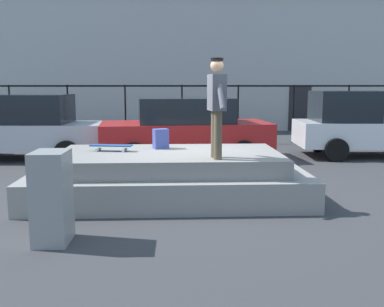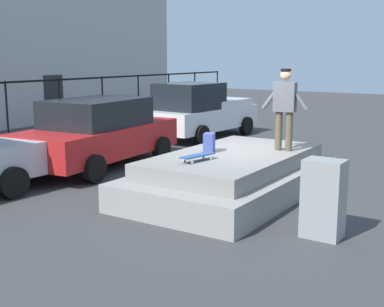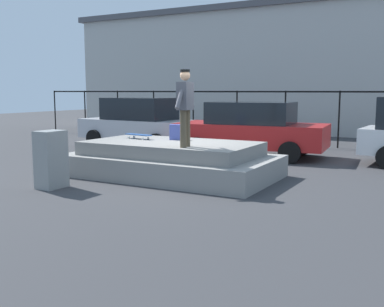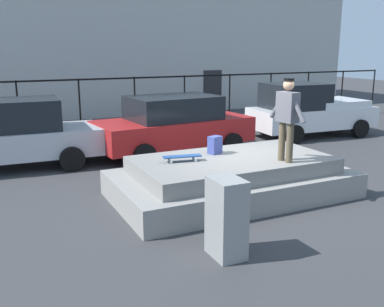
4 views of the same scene
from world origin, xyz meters
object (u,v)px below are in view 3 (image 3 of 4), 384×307
object	(u,v)px
car_silver_sedan_near	(139,122)
car_red_sedan_mid	(251,129)
utility_box	(51,159)
skateboarder	(185,103)
backpack	(176,132)
skateboard	(138,135)

from	to	relation	value
car_silver_sedan_near	car_red_sedan_mid	size ratio (longest dim) A/B	0.97
utility_box	car_silver_sedan_near	bearing A→B (deg)	110.98
car_silver_sedan_near	utility_box	xyz separation A→B (m)	(2.54, -6.83, -0.29)
skateboarder	utility_box	world-z (taller)	skateboarder
backpack	skateboard	bearing A→B (deg)	-1.12
skateboarder	backpack	bearing A→B (deg)	128.66
skateboard	utility_box	distance (m)	2.63
skateboarder	car_silver_sedan_near	size ratio (longest dim) A/B	0.36
skateboarder	skateboard	xyz separation A→B (m)	(-1.90, 0.90, -0.87)
backpack	car_silver_sedan_near	distance (m)	5.56
backpack	utility_box	distance (m)	3.22
skateboard	backpack	xyz separation A→B (m)	(0.93, 0.31, 0.09)
skateboarder	car_silver_sedan_near	distance (m)	7.16
backpack	car_red_sedan_mid	xyz separation A→B (m)	(0.60, 3.66, -0.16)
skateboarder	skateboard	world-z (taller)	skateboarder
skateboard	car_silver_sedan_near	bearing A→B (deg)	125.03
backpack	utility_box	world-z (taller)	utility_box
skateboarder	car_red_sedan_mid	distance (m)	4.98
skateboarder	skateboard	size ratio (longest dim) A/B	2.06
car_silver_sedan_near	car_red_sedan_mid	world-z (taller)	car_silver_sedan_near
skateboarder	backpack	size ratio (longest dim) A/B	4.34
backpack	utility_box	bearing A→B (deg)	44.92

